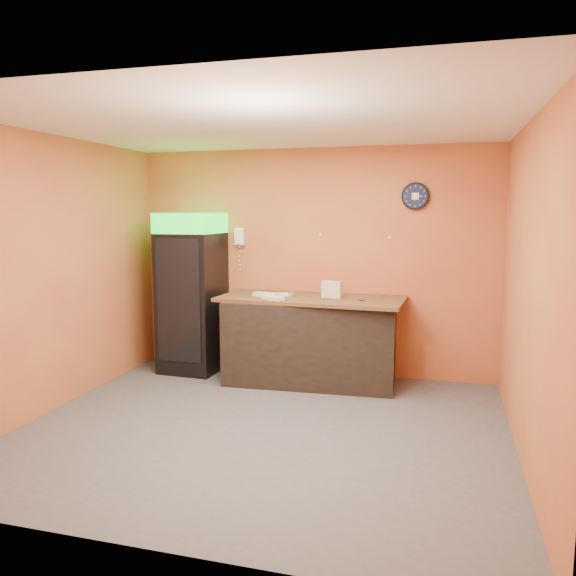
% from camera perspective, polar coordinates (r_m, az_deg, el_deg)
% --- Properties ---
extents(floor, '(4.50, 4.50, 0.00)m').
position_cam_1_polar(floor, '(5.46, -2.54, -14.08)').
color(floor, '#47474C').
rests_on(floor, ground).
extents(back_wall, '(4.50, 0.02, 2.80)m').
position_cam_1_polar(back_wall, '(7.02, 2.46, 2.63)').
color(back_wall, '#C47A37').
rests_on(back_wall, floor).
extents(left_wall, '(0.02, 4.00, 2.80)m').
position_cam_1_polar(left_wall, '(6.18, -22.87, 1.31)').
color(left_wall, '#C47A37').
rests_on(left_wall, floor).
extents(right_wall, '(0.02, 4.00, 2.80)m').
position_cam_1_polar(right_wall, '(4.90, 23.24, -0.28)').
color(right_wall, '#C47A37').
rests_on(right_wall, floor).
extents(ceiling, '(4.50, 4.00, 0.02)m').
position_cam_1_polar(ceiling, '(5.12, -2.74, 16.40)').
color(ceiling, white).
rests_on(ceiling, back_wall).
extents(beverage_cooler, '(0.73, 0.75, 2.01)m').
position_cam_1_polar(beverage_cooler, '(7.19, -9.84, -0.71)').
color(beverage_cooler, black).
rests_on(beverage_cooler, floor).
extents(prep_counter, '(2.02, 0.98, 0.99)m').
position_cam_1_polar(prep_counter, '(6.72, 2.35, -5.43)').
color(prep_counter, black).
rests_on(prep_counter, floor).
extents(wall_clock, '(0.32, 0.06, 0.32)m').
position_cam_1_polar(wall_clock, '(6.79, 12.82, 9.08)').
color(wall_clock, black).
rests_on(wall_clock, back_wall).
extents(wall_phone, '(0.12, 0.10, 0.22)m').
position_cam_1_polar(wall_phone, '(7.22, -4.95, 5.23)').
color(wall_phone, white).
rests_on(wall_phone, back_wall).
extents(butcher_paper, '(2.20, 1.02, 0.04)m').
position_cam_1_polar(butcher_paper, '(6.62, 2.37, -1.10)').
color(butcher_paper, brown).
rests_on(butcher_paper, prep_counter).
extents(sub_roll_stack, '(0.24, 0.11, 0.20)m').
position_cam_1_polar(sub_roll_stack, '(6.58, 4.45, -0.14)').
color(sub_roll_stack, beige).
rests_on(sub_roll_stack, butcher_paper).
extents(wrapped_sandwich_left, '(0.33, 0.19, 0.04)m').
position_cam_1_polar(wrapped_sandwich_left, '(6.67, -2.26, -0.67)').
color(wrapped_sandwich_left, silver).
rests_on(wrapped_sandwich_left, butcher_paper).
extents(wrapped_sandwich_mid, '(0.30, 0.23, 0.04)m').
position_cam_1_polar(wrapped_sandwich_mid, '(6.44, -1.55, -0.99)').
color(wrapped_sandwich_mid, silver).
rests_on(wrapped_sandwich_mid, butcher_paper).
extents(wrapped_sandwich_right, '(0.27, 0.19, 0.04)m').
position_cam_1_polar(wrapped_sandwich_right, '(6.69, -1.03, -0.68)').
color(wrapped_sandwich_right, silver).
rests_on(wrapped_sandwich_right, butcher_paper).
extents(kitchen_tool, '(0.06, 0.06, 0.06)m').
position_cam_1_polar(kitchen_tool, '(6.66, 0.45, -0.63)').
color(kitchen_tool, silver).
rests_on(kitchen_tool, butcher_paper).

